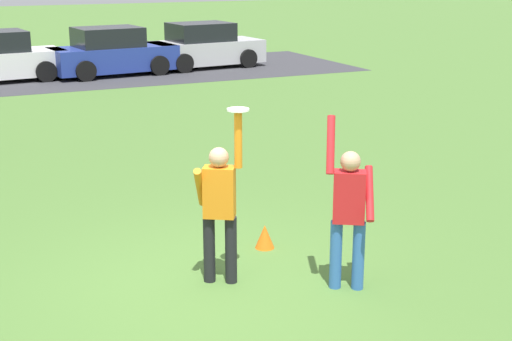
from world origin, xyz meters
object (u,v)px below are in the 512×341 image
object	(u,v)px
person_catcher	(219,203)
frisbee_disc	(238,110)
parked_car_silver	(204,47)
parked_car_blue	(112,53)
field_cone_orange	(265,236)
person_defender	(349,208)

from	to	relation	value
person_catcher	frisbee_disc	distance (m)	1.13
person_catcher	parked_car_silver	world-z (taller)	person_catcher
parked_car_blue	field_cone_orange	bearing A→B (deg)	-103.30
person_catcher	parked_car_blue	bearing A→B (deg)	111.57
frisbee_disc	person_catcher	bearing A→B (deg)	148.21
frisbee_disc	parked_car_silver	distance (m)	18.67
person_defender	field_cone_orange	distance (m)	1.77
frisbee_disc	parked_car_blue	world-z (taller)	frisbee_disc
person_defender	person_catcher	bearing A→B (deg)	-0.00
person_defender	parked_car_blue	world-z (taller)	person_defender
parked_car_blue	frisbee_disc	bearing A→B (deg)	-105.40
person_defender	parked_car_silver	distance (m)	18.93
field_cone_orange	frisbee_disc	bearing A→B (deg)	-131.06
parked_car_blue	person_catcher	bearing A→B (deg)	-106.09
parked_car_silver	field_cone_orange	bearing A→B (deg)	-114.38
person_defender	field_cone_orange	xyz separation A→B (m)	(-0.32, 1.53, -0.82)
parked_car_silver	person_catcher	bearing A→B (deg)	-116.42
person_catcher	person_defender	xyz separation A→B (m)	(1.27, -0.78, -0.00)
person_defender	parked_car_silver	world-z (taller)	person_defender
person_catcher	field_cone_orange	size ratio (longest dim) A/B	6.50
person_catcher	parked_car_silver	distance (m)	18.58
parked_car_blue	parked_car_silver	size ratio (longest dim) A/B	1.00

